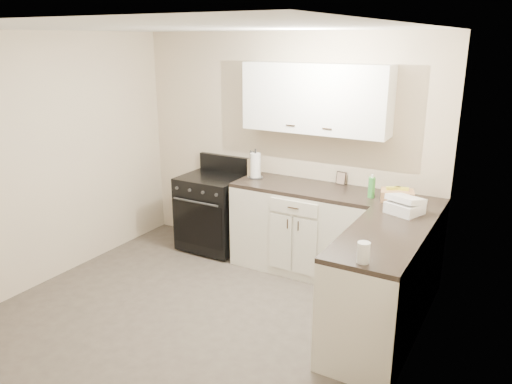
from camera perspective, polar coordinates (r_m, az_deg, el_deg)
The scene contains 20 objects.
floor at distance 4.63m, azimuth -7.43°, elevation -14.57°, with size 3.60×3.60×0.00m, color #473F38.
ceiling at distance 3.95m, azimuth -8.88°, elevation 18.06°, with size 3.60×3.60×0.00m, color white.
wall_back at distance 5.60m, azimuth 3.19°, elevation 5.03°, with size 3.60×3.60×0.00m, color beige.
wall_right at distance 3.38m, azimuth 16.98°, elevation -3.95°, with size 3.60×3.60×0.00m, color beige.
wall_left at distance 5.38m, azimuth -23.52°, elevation 3.11°, with size 3.60×3.60×0.00m, color beige.
base_cabinets_back at distance 5.40m, azimuth 5.67°, elevation -4.38°, with size 1.55×0.60×0.90m, color beige.
base_cabinets_right at distance 4.52m, azimuth 14.87°, elevation -9.37°, with size 0.60×1.90×0.90m, color beige.
countertop_back at distance 5.25m, azimuth 5.82°, elevation 0.40°, with size 1.55×0.60×0.04m, color black.
countertop_right at distance 4.34m, azimuth 15.34°, elevation -3.79°, with size 0.60×1.90×0.04m, color black.
upper_cabinets at distance 5.20m, azimuth 6.81°, elevation 10.58°, with size 1.55×0.30×0.70m, color white.
stove at distance 5.92m, azimuth -4.95°, elevation -2.29°, with size 0.71×0.61×0.87m, color black.
knife_block at distance 5.58m, azimuth -0.37°, elevation 2.80°, with size 0.09×0.08×0.20m, color tan.
paper_towel at distance 5.52m, azimuth -0.06°, elevation 3.04°, with size 0.12×0.12×0.28m, color white.
soap_bottle at distance 4.96m, azimuth 13.08°, elevation 0.50°, with size 0.07×0.07×0.20m, color green.
picture_frame at distance 5.36m, azimuth 9.69°, elevation 1.58°, with size 0.11×0.01×0.14m, color black.
wicker_basket at distance 4.94m, azimuth 15.84°, elevation -0.39°, with size 0.30×0.20×0.10m, color tan.
countertop_grill at distance 4.60m, azimuth 16.62°, elevation -1.74°, with size 0.27×0.25×0.10m, color white.
glass_jar at distance 3.53m, azimuth 12.18°, elevation -6.78°, with size 0.09×0.09×0.15m, color silver.
oven_mitt_near at distance 4.13m, azimuth 8.64°, elevation -10.47°, with size 0.02×0.15×0.25m, color black.
oven_mitt_far at distance 4.23m, azimuth 9.26°, elevation -9.70°, with size 0.02×0.15×0.26m, color black.
Camera 1 is at (2.43, -3.11, 2.42)m, focal length 35.00 mm.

